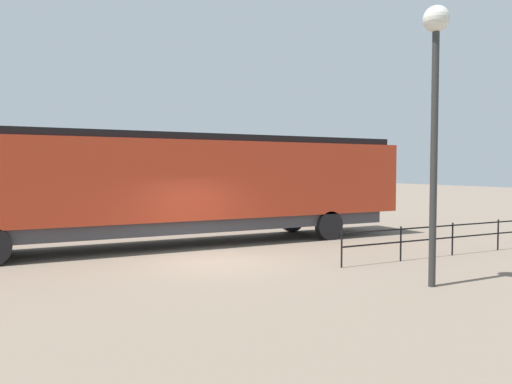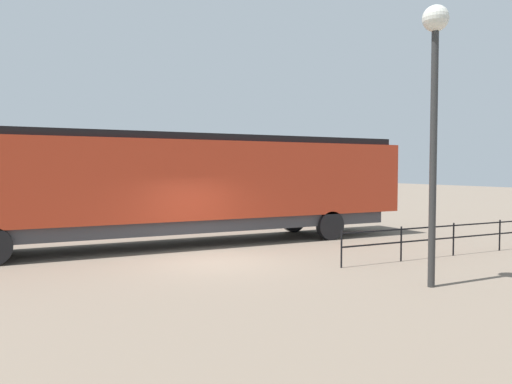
# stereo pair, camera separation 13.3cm
# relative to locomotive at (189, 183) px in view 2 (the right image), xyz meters

# --- Properties ---
(ground_plane) EXTENTS (120.00, 120.00, 0.00)m
(ground_plane) POSITION_rel_locomotive_xyz_m (3.57, -0.45, -2.22)
(ground_plane) COLOR #756656
(locomotive) EXTENTS (3.05, 17.84, 3.91)m
(locomotive) POSITION_rel_locomotive_xyz_m (0.00, 0.00, 0.00)
(locomotive) COLOR red
(locomotive) RESTS_ON ground_plane
(lamp_post) EXTENTS (0.59, 0.59, 6.39)m
(lamp_post) POSITION_rel_locomotive_xyz_m (8.66, 2.88, 2.55)
(lamp_post) COLOR #2D2D2D
(lamp_post) RESTS_ON ground_plane
(platform_fence) EXTENTS (0.05, 10.78, 1.03)m
(platform_fence) POSITION_rel_locomotive_xyz_m (5.94, 7.71, -1.54)
(platform_fence) COLOR black
(platform_fence) RESTS_ON ground_plane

